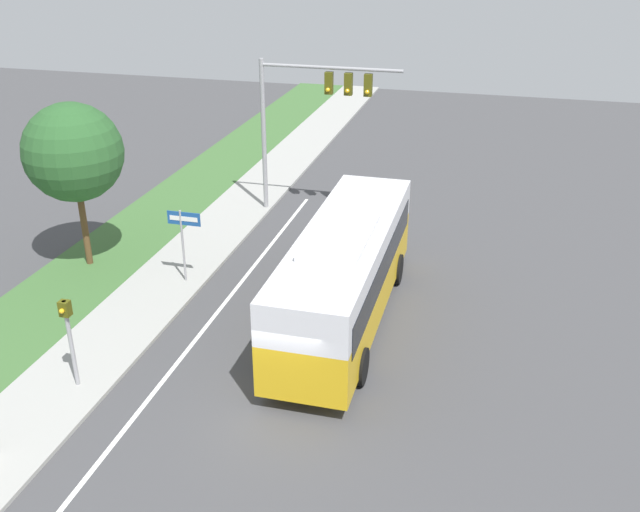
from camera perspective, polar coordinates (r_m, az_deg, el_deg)
ground_plane at (r=20.10m, az=-2.82°, el=-11.18°), size 80.00×80.00×0.00m
sidewalk at (r=22.44m, az=-18.27°, el=-8.11°), size 2.80×80.00×0.12m
lane_divider_near at (r=21.29m, az=-12.24°, el=-9.47°), size 0.14×30.00×0.01m
bus at (r=22.57m, az=2.01°, el=-1.03°), size 2.72×10.33×3.50m
signal_gantry at (r=30.58m, az=-0.92°, el=12.03°), size 6.08×0.41×6.74m
pedestrian_signal at (r=20.54m, az=-19.48°, el=-5.55°), size 0.28×0.34×2.77m
street_sign at (r=25.48m, az=-10.87°, el=1.84°), size 1.23×0.08×2.83m
roadside_tree at (r=27.04m, az=-19.14°, el=7.82°), size 3.55×3.55×6.14m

